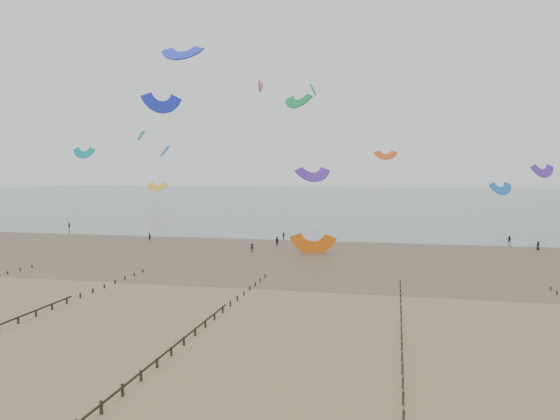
{
  "coord_description": "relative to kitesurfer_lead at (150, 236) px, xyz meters",
  "views": [
    {
      "loc": [
        21.4,
        -59.22,
        15.01
      ],
      "look_at": [
        2.65,
        28.0,
        8.0
      ],
      "focal_mm": 35.0,
      "sensor_mm": 36.0,
      "label": 1
    }
  ],
  "objects": [
    {
      "name": "ground",
      "position": [
        28.02,
        -43.51,
        -0.85
      ],
      "size": [
        500.0,
        500.0,
        0.0
      ],
      "primitive_type": "plane",
      "color": "brown",
      "rests_on": "ground"
    },
    {
      "name": "kitesurfers",
      "position": [
        49.6,
        3.26,
        -0.05
      ],
      "size": [
        138.08,
        26.89,
        1.73
      ],
      "color": "black",
      "rests_on": "ground"
    },
    {
      "name": "grounded_kite",
      "position": [
        35.14,
        -9.17,
        -0.85
      ],
      "size": [
        7.2,
        5.77,
        3.8
      ],
      "primitive_type": null,
      "rotation": [
        1.54,
        0.0,
        -0.06
      ],
      "color": "#DF5F0E",
      "rests_on": "ground"
    },
    {
      "name": "sea_and_shore",
      "position": [
        23.94,
        -9.11,
        -0.85
      ],
      "size": [
        500.0,
        665.0,
        0.03
      ],
      "color": "#475654",
      "rests_on": "ground"
    },
    {
      "name": "kites_airborne",
      "position": [
        14.39,
        48.73,
        19.01
      ],
      "size": [
        226.78,
        116.98,
        42.3
      ],
      "color": "#202FE8",
      "rests_on": "ground"
    },
    {
      "name": "groynes",
      "position": [
        32.02,
        -62.56,
        -0.38
      ],
      "size": [
        72.16,
        50.16,
        1.0
      ],
      "color": "black",
      "rests_on": "ground"
    },
    {
      "name": "kitesurfer_lead",
      "position": [
        0.0,
        0.0,
        0.0
      ],
      "size": [
        0.73,
        0.62,
        1.71
      ],
      "primitive_type": "imported",
      "rotation": [
        0.0,
        0.0,
        2.73
      ],
      "color": "black",
      "rests_on": "ground"
    }
  ]
}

